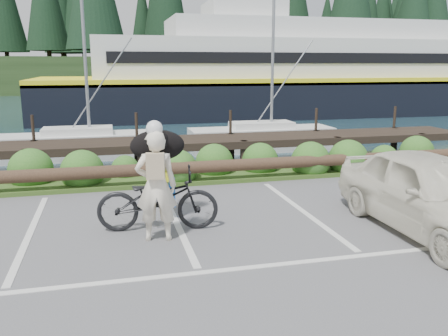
# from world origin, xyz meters

# --- Properties ---
(ground) EXTENTS (72.00, 72.00, 0.00)m
(ground) POSITION_xyz_m (0.00, 0.00, 0.00)
(ground) COLOR #555457
(harbor_backdrop) EXTENTS (170.00, 160.00, 30.00)m
(harbor_backdrop) POSITION_xyz_m (0.39, 78.47, -0.00)
(harbor_backdrop) COLOR #18313B
(harbor_backdrop) RESTS_ON ground
(vegetation_strip) EXTENTS (34.00, 1.60, 0.10)m
(vegetation_strip) POSITION_xyz_m (0.00, 5.30, 0.05)
(vegetation_strip) COLOR #3D5B21
(vegetation_strip) RESTS_ON ground
(log_rail) EXTENTS (32.00, 0.30, 0.60)m
(log_rail) POSITION_xyz_m (0.00, 4.60, 0.00)
(log_rail) COLOR #443021
(log_rail) RESTS_ON ground
(bicycle) EXTENTS (2.23, 1.04, 1.13)m
(bicycle) POSITION_xyz_m (-0.37, 1.58, 0.56)
(bicycle) COLOR black
(bicycle) RESTS_ON ground
(cyclist) EXTENTS (0.74, 0.54, 1.88)m
(cyclist) POSITION_xyz_m (-0.43, 1.08, 0.94)
(cyclist) COLOR #F4E8CE
(cyclist) RESTS_ON ground
(dog) EXTENTS (0.64, 1.08, 0.59)m
(dog) POSITION_xyz_m (-0.27, 2.26, 1.42)
(dog) COLOR black
(dog) RESTS_ON bicycle
(parked_car) EXTENTS (1.70, 4.22, 1.43)m
(parked_car) POSITION_xyz_m (4.28, 0.31, 0.72)
(parked_car) COLOR silver
(parked_car) RESTS_ON ground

